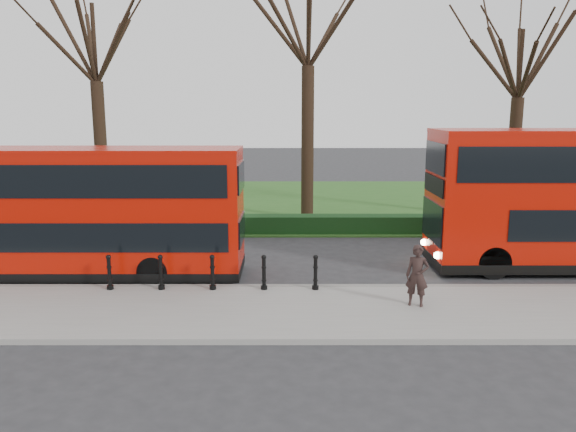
{
  "coord_description": "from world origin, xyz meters",
  "views": [
    {
      "loc": [
        1.04,
        -17.23,
        5.43
      ],
      "look_at": [
        1.05,
        0.5,
        2.0
      ],
      "focal_mm": 35.0,
      "sensor_mm": 36.0,
      "label": 1
    }
  ],
  "objects": [
    {
      "name": "kerb",
      "position": [
        0.0,
        -1.0,
        0.07
      ],
      "size": [
        60.0,
        0.25,
        0.16
      ],
      "primitive_type": "cube",
      "color": "slate",
      "rests_on": "ground"
    },
    {
      "name": "tree_right",
      "position": [
        12.0,
        10.0,
        7.8
      ],
      "size": [
        6.87,
        6.87,
        10.74
      ],
      "color": "black",
      "rests_on": "ground"
    },
    {
      "name": "pedestrian",
      "position": [
        4.53,
        -2.73,
        0.99
      ],
      "size": [
        0.71,
        0.58,
        1.68
      ],
      "primitive_type": "imported",
      "rotation": [
        0.0,
        0.0,
        -0.33
      ],
      "color": "black",
      "rests_on": "pavement"
    },
    {
      "name": "bollard_row",
      "position": [
        -1.18,
        -1.35,
        0.65
      ],
      "size": [
        6.22,
        0.15,
        1.0
      ],
      "color": "black",
      "rests_on": "pavement"
    },
    {
      "name": "pavement",
      "position": [
        0.0,
        -3.0,
        0.07
      ],
      "size": [
        60.0,
        4.0,
        0.15
      ],
      "primitive_type": "cube",
      "color": "gray",
      "rests_on": "ground"
    },
    {
      "name": "bus_lead",
      "position": [
        -5.7,
        0.45,
        2.1
      ],
      "size": [
        10.51,
        2.41,
        4.18
      ],
      "color": "#A80F03",
      "rests_on": "ground"
    },
    {
      "name": "ground",
      "position": [
        0.0,
        0.0,
        0.0
      ],
      "size": [
        120.0,
        120.0,
        0.0
      ],
      "primitive_type": "plane",
      "color": "#28282B",
      "rests_on": "ground"
    },
    {
      "name": "hedge",
      "position": [
        0.0,
        6.8,
        0.4
      ],
      "size": [
        60.0,
        0.9,
        0.8
      ],
      "primitive_type": "cube",
      "color": "black",
      "rests_on": "ground"
    },
    {
      "name": "tree_left",
      "position": [
        -8.0,
        10.0,
        8.79
      ],
      "size": [
        7.74,
        7.74,
        12.09
      ],
      "color": "black",
      "rests_on": "ground"
    },
    {
      "name": "yellow_line_outer",
      "position": [
        0.0,
        -0.7,
        0.01
      ],
      "size": [
        60.0,
        0.1,
        0.01
      ],
      "primitive_type": "cube",
      "color": "yellow",
      "rests_on": "ground"
    },
    {
      "name": "tree_mid",
      "position": [
        2.0,
        10.0,
        9.75
      ],
      "size": [
        8.57,
        8.57,
        13.39
      ],
      "color": "black",
      "rests_on": "ground"
    },
    {
      "name": "yellow_line_inner",
      "position": [
        0.0,
        -0.5,
        0.01
      ],
      "size": [
        60.0,
        0.1,
        0.01
      ],
      "primitive_type": "cube",
      "color": "yellow",
      "rests_on": "ground"
    },
    {
      "name": "grass_verge",
      "position": [
        0.0,
        15.0,
        0.03
      ],
      "size": [
        60.0,
        18.0,
        0.06
      ],
      "primitive_type": "cube",
      "color": "#26531B",
      "rests_on": "ground"
    }
  ]
}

